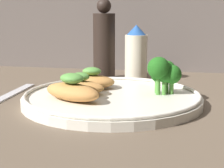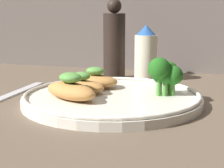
{
  "view_description": "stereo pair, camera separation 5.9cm",
  "coord_description": "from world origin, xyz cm",
  "px_view_note": "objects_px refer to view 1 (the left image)",
  "views": [
    {
      "loc": [
        11.91,
        -56.89,
        15.0
      ],
      "look_at": [
        0.0,
        0.0,
        3.4
      ],
      "focal_mm": 55.0,
      "sensor_mm": 36.0,
      "label": 1
    },
    {
      "loc": [
        17.63,
        -55.38,
        15.0
      ],
      "look_at": [
        0.0,
        0.0,
        3.4
      ],
      "focal_mm": 55.0,
      "sensor_mm": 36.0,
      "label": 2
    }
  ],
  "objects_px": {
    "plate": "(112,98)",
    "sauce_bottle": "(136,54)",
    "pepper_grinder": "(104,43)",
    "broccoli_bunch": "(164,72)"
  },
  "relations": [
    {
      "from": "plate",
      "to": "sauce_bottle",
      "type": "height_order",
      "value": "sauce_bottle"
    },
    {
      "from": "pepper_grinder",
      "to": "sauce_bottle",
      "type": "bearing_deg",
      "value": 0.0
    },
    {
      "from": "broccoli_bunch",
      "to": "plate",
      "type": "bearing_deg",
      "value": -161.46
    },
    {
      "from": "broccoli_bunch",
      "to": "sauce_bottle",
      "type": "height_order",
      "value": "sauce_bottle"
    },
    {
      "from": "pepper_grinder",
      "to": "plate",
      "type": "bearing_deg",
      "value": -73.63
    },
    {
      "from": "broccoli_bunch",
      "to": "pepper_grinder",
      "type": "distance_m",
      "value": 0.25
    },
    {
      "from": "sauce_bottle",
      "to": "pepper_grinder",
      "type": "height_order",
      "value": "pepper_grinder"
    },
    {
      "from": "sauce_bottle",
      "to": "pepper_grinder",
      "type": "bearing_deg",
      "value": -180.0
    },
    {
      "from": "pepper_grinder",
      "to": "broccoli_bunch",
      "type": "bearing_deg",
      "value": -52.17
    },
    {
      "from": "plate",
      "to": "sauce_bottle",
      "type": "bearing_deg",
      "value": 87.39
    }
  ]
}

